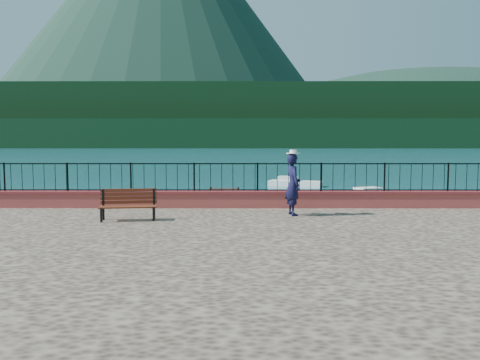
{
  "coord_description": "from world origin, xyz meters",
  "views": [
    {
      "loc": [
        -0.85,
        -12.45,
        3.46
      ],
      "look_at": [
        -0.9,
        2.0,
        2.3
      ],
      "focal_mm": 35.0,
      "sensor_mm": 36.0,
      "label": 1
    }
  ],
  "objects_px": {
    "park_bench": "(128,211)",
    "person": "(293,185)",
    "boat_1": "(333,210)",
    "boat_2": "(376,193)",
    "boat_0": "(148,207)",
    "boat_4": "(295,181)"
  },
  "relations": [
    {
      "from": "boat_0",
      "to": "boat_2",
      "type": "relative_size",
      "value": 0.78
    },
    {
      "from": "boat_0",
      "to": "boat_2",
      "type": "distance_m",
      "value": 14.02
    },
    {
      "from": "park_bench",
      "to": "boat_4",
      "type": "bearing_deg",
      "value": 64.47
    },
    {
      "from": "boat_2",
      "to": "boat_0",
      "type": "bearing_deg",
      "value": -176.73
    },
    {
      "from": "park_bench",
      "to": "boat_1",
      "type": "height_order",
      "value": "park_bench"
    },
    {
      "from": "boat_0",
      "to": "boat_1",
      "type": "distance_m",
      "value": 8.64
    },
    {
      "from": "boat_2",
      "to": "boat_4",
      "type": "xyz_separation_m",
      "value": [
        -3.89,
        8.97,
        0.0
      ]
    },
    {
      "from": "boat_0",
      "to": "boat_4",
      "type": "relative_size",
      "value": 0.77
    },
    {
      "from": "park_bench",
      "to": "person",
      "type": "bearing_deg",
      "value": 3.69
    },
    {
      "from": "person",
      "to": "boat_1",
      "type": "height_order",
      "value": "person"
    },
    {
      "from": "boat_0",
      "to": "boat_1",
      "type": "height_order",
      "value": "same"
    },
    {
      "from": "park_bench",
      "to": "boat_2",
      "type": "xyz_separation_m",
      "value": [
        11.46,
        14.71,
        -1.08
      ]
    },
    {
      "from": "boat_2",
      "to": "boat_4",
      "type": "relative_size",
      "value": 0.99
    },
    {
      "from": "park_bench",
      "to": "boat_4",
      "type": "distance_m",
      "value": 24.89
    },
    {
      "from": "boat_1",
      "to": "boat_2",
      "type": "height_order",
      "value": "same"
    },
    {
      "from": "park_bench",
      "to": "person",
      "type": "distance_m",
      "value": 5.03
    },
    {
      "from": "park_bench",
      "to": "boat_2",
      "type": "height_order",
      "value": "park_bench"
    },
    {
      "from": "park_bench",
      "to": "person",
      "type": "relative_size",
      "value": 0.88
    },
    {
      "from": "boat_0",
      "to": "person",
      "type": "bearing_deg",
      "value": -58.86
    },
    {
      "from": "boat_0",
      "to": "boat_2",
      "type": "xyz_separation_m",
      "value": [
        12.61,
        6.14,
        0.0
      ]
    },
    {
      "from": "boat_2",
      "to": "boat_4",
      "type": "bearing_deg",
      "value": 90.7
    },
    {
      "from": "boat_2",
      "to": "park_bench",
      "type": "bearing_deg",
      "value": -150.64
    }
  ]
}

